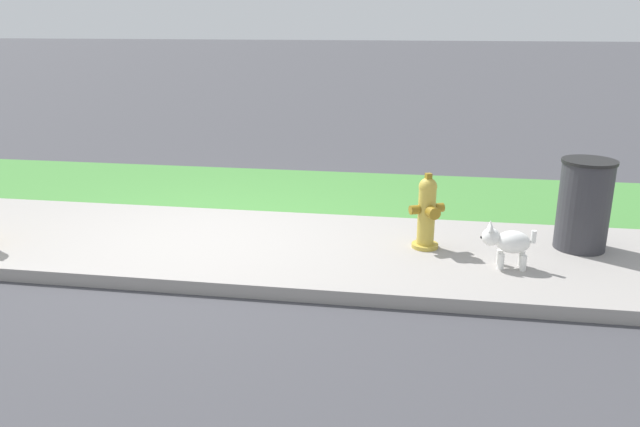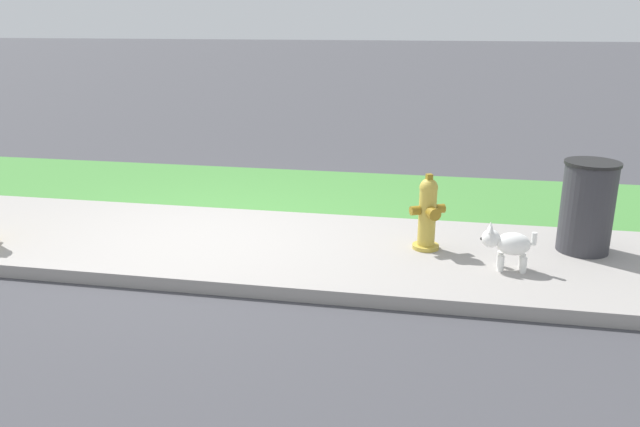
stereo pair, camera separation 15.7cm
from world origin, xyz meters
The scene contains 7 objects.
ground_plane centered at (0.00, 0.00, 0.00)m, with size 120.00×120.00×0.00m, color #424247.
sidewalk_pavement centered at (0.00, 0.00, 0.01)m, with size 18.00×2.19×0.01m, color #9E9993.
grass_verge centered at (0.00, 2.16, 0.00)m, with size 18.00×2.12×0.01m, color #47893D.
street_curb centered at (0.00, -1.18, 0.06)m, with size 18.00×0.16×0.12m, color #9E9993.
fire_hydrant_by_grass_verge centered at (2.20, 0.16, 0.37)m, with size 0.36×0.33×0.77m.
small_white_dog centered at (2.93, -0.24, 0.25)m, with size 0.49×0.21×0.44m.
trash_bin centered at (3.71, 0.39, 0.45)m, with size 0.52×0.52×0.90m.
Camera 1 is at (2.09, -5.76, 2.20)m, focal length 35.00 mm.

